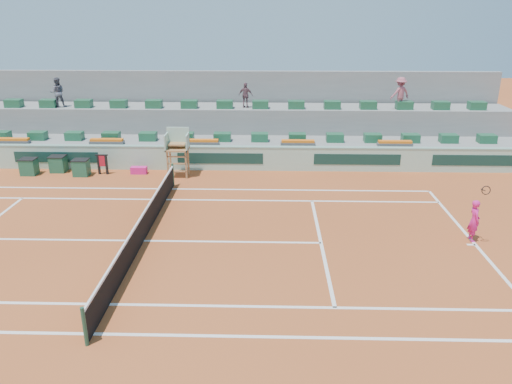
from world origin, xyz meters
TOP-DOWN VIEW (x-y plane):
  - ground at (0.00, 0.00)m, footprint 90.00×90.00m
  - seating_tier_lower at (0.00, 10.70)m, footprint 36.00×4.00m
  - seating_tier_upper at (0.00, 12.30)m, footprint 36.00×2.40m
  - stadium_back_wall at (0.00, 13.90)m, footprint 36.00×0.40m
  - player_bag at (-2.09, 7.72)m, footprint 0.80×0.36m
  - spectator_left at (-7.45, 11.80)m, footprint 0.96×0.84m
  - spectator_mid at (3.17, 11.89)m, footprint 0.88×0.54m
  - spectator_right at (11.72, 11.75)m, footprint 1.29×1.02m
  - court_lines at (0.00, 0.00)m, footprint 23.89×11.09m
  - tennis_net at (0.00, 0.00)m, footprint 0.10×11.97m
  - advertising_hoarding at (0.02, 8.50)m, footprint 36.00×0.34m
  - umpire_chair at (0.00, 7.50)m, footprint 1.10×0.90m
  - seat_row_lower at (0.00, 9.80)m, footprint 32.90×0.60m
  - seat_row_upper at (0.00, 11.70)m, footprint 32.90×0.60m
  - flower_planters at (-1.50, 9.00)m, footprint 26.80×0.36m
  - drink_cooler_a at (-4.87, 7.34)m, footprint 0.77×0.67m
  - drink_cooler_b at (-6.27, 7.92)m, footprint 0.79×0.68m
  - drink_cooler_c at (-7.55, 7.42)m, footprint 0.79×0.68m
  - towel_rack at (-3.86, 7.59)m, footprint 0.63×0.10m
  - tennis_player at (11.87, 0.38)m, footprint 0.38×0.85m

SIDE VIEW (x-z plane):
  - ground at x=0.00m, z-range 0.00..0.00m
  - court_lines at x=0.00m, z-range 0.00..0.01m
  - player_bag at x=-2.09m, z-range 0.00..0.36m
  - drink_cooler_a at x=-4.87m, z-range 0.00..0.84m
  - drink_cooler_b at x=-6.27m, z-range 0.00..0.84m
  - drink_cooler_c at x=-7.55m, z-range 0.00..0.84m
  - tennis_net at x=0.00m, z-range -0.02..1.08m
  - seating_tier_lower at x=0.00m, z-range 0.00..1.20m
  - towel_rack at x=-3.86m, z-range 0.09..1.12m
  - advertising_hoarding at x=0.02m, z-range 0.00..1.26m
  - tennis_player at x=11.87m, z-range -0.35..1.93m
  - seating_tier_upper at x=0.00m, z-range 0.00..2.60m
  - flower_planters at x=-1.50m, z-range 1.19..1.47m
  - seat_row_lower at x=0.00m, z-range 1.20..1.64m
  - umpire_chair at x=0.00m, z-range 0.34..2.74m
  - stadium_back_wall at x=0.00m, z-range 0.00..4.40m
  - seat_row_upper at x=0.00m, z-range 2.60..3.04m
  - spectator_mid at x=3.17m, z-range 2.60..4.00m
  - spectator_left at x=-7.45m, z-range 2.60..4.25m
  - spectator_right at x=11.72m, z-range 2.60..4.35m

